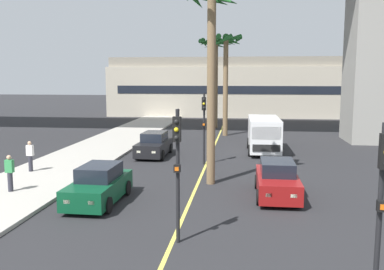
# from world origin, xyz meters

# --- Properties ---
(sidewalk_left) EXTENTS (4.80, 80.00, 0.15)m
(sidewalk_left) POSITION_xyz_m (-8.00, 16.00, 0.07)
(sidewalk_left) COLOR #ADA89E
(sidewalk_left) RESTS_ON ground
(lane_stripe_center) EXTENTS (0.14, 56.00, 0.01)m
(lane_stripe_center) POSITION_xyz_m (0.00, 24.00, 0.00)
(lane_stripe_center) COLOR #DBCC4C
(lane_stripe_center) RESTS_ON ground
(pier_building_backdrop) EXTENTS (30.75, 8.04, 7.54)m
(pier_building_backdrop) POSITION_xyz_m (0.00, 52.90, 3.71)
(pier_building_backdrop) COLOR #BCB29E
(pier_building_backdrop) RESTS_ON ground
(car_queue_front) EXTENTS (1.84, 4.10, 1.56)m
(car_queue_front) POSITION_xyz_m (3.65, 14.52, 0.72)
(car_queue_front) COLOR maroon
(car_queue_front) RESTS_ON ground
(car_queue_second) EXTENTS (1.88, 4.13, 1.56)m
(car_queue_second) POSITION_xyz_m (-3.70, 12.73, 0.72)
(car_queue_second) COLOR #0C4728
(car_queue_second) RESTS_ON ground
(car_queue_third) EXTENTS (1.91, 4.14, 1.56)m
(car_queue_third) POSITION_xyz_m (-3.62, 23.12, 0.72)
(car_queue_third) COLOR black
(car_queue_third) RESTS_ON ground
(delivery_van) EXTENTS (2.23, 5.28, 2.36)m
(delivery_van) POSITION_xyz_m (3.53, 25.35, 1.29)
(delivery_van) COLOR white
(delivery_van) RESTS_ON ground
(traffic_light_median_near) EXTENTS (0.24, 0.37, 4.20)m
(traffic_light_median_near) POSITION_xyz_m (0.19, 8.86, 2.71)
(traffic_light_median_near) COLOR black
(traffic_light_median_near) RESTS_ON ground
(traffic_light_right_far_corner) EXTENTS (0.24, 0.37, 4.20)m
(traffic_light_right_far_corner) POSITION_xyz_m (5.17, 5.68, 2.71)
(traffic_light_right_far_corner) COLOR black
(traffic_light_right_far_corner) RESTS_ON ground
(traffic_light_median_far) EXTENTS (0.24, 0.37, 4.20)m
(traffic_light_median_far) POSITION_xyz_m (-0.14, 20.79, 2.71)
(traffic_light_median_far) COLOR black
(traffic_light_median_far) RESTS_ON ground
(palm_tree_near_median) EXTENTS (3.55, 3.52, 8.92)m
(palm_tree_near_median) POSITION_xyz_m (-0.71, 38.93, 7.20)
(palm_tree_near_median) COLOR brown
(palm_tree_near_median) RESTS_ON ground
(palm_tree_mid_median) EXTENTS (2.78, 2.83, 9.40)m
(palm_tree_mid_median) POSITION_xyz_m (0.62, 16.38, 7.26)
(palm_tree_mid_median) COLOR brown
(palm_tree_mid_median) RESTS_ON ground
(palm_tree_far_median) EXTENTS (2.93, 2.98, 8.76)m
(palm_tree_far_median) POSITION_xyz_m (0.52, 33.30, 6.78)
(palm_tree_far_median) COLOR brown
(palm_tree_far_median) RESTS_ON ground
(pedestrian_near_crosswalk) EXTENTS (0.34, 0.22, 1.62)m
(pedestrian_near_crosswalk) POSITION_xyz_m (-7.97, 13.38, 1.00)
(pedestrian_near_crosswalk) COLOR #2D2D38
(pedestrian_near_crosswalk) RESTS_ON sidewalk_left
(pedestrian_mid_block) EXTENTS (0.34, 0.22, 1.62)m
(pedestrian_mid_block) POSITION_xyz_m (-9.06, 17.25, 1.00)
(pedestrian_mid_block) COLOR #2D2D38
(pedestrian_mid_block) RESTS_ON sidewalk_left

